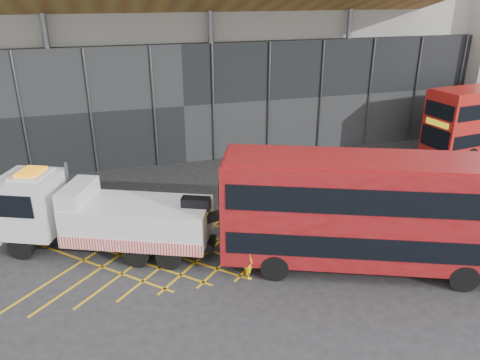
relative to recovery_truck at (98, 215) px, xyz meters
name	(u,v)px	position (x,y,z in m)	size (l,w,h in m)	color
ground_plane	(189,245)	(3.98, -0.69, -1.81)	(120.00, 120.00, 0.00)	#28282A
road_markings	(283,231)	(8.78, -0.69, -1.81)	(26.36, 7.16, 0.01)	gold
construction_building	(163,21)	(5.90, 17.71, 7.17)	(55.00, 23.97, 18.00)	gray
recovery_truck	(98,215)	(0.00, 0.00, 0.00)	(10.89, 6.30, 3.92)	black
bus_towed	(372,210)	(11.03, -4.81, 1.00)	(12.58, 7.38, 5.07)	maroon
worker	(249,259)	(5.91, -4.02, -0.93)	(0.65, 0.42, 1.77)	yellow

